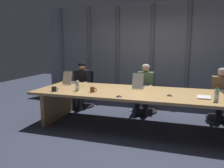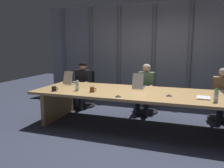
{
  "view_description": "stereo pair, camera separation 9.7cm",
  "coord_description": "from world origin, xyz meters",
  "px_view_note": "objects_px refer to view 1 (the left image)",
  "views": [
    {
      "loc": [
        0.87,
        -4.3,
        1.63
      ],
      "look_at": [
        -0.55,
        0.13,
        0.82
      ],
      "focal_mm": 36.51,
      "sensor_mm": 36.0,
      "label": 1
    },
    {
      "loc": [
        0.96,
        -4.27,
        1.63
      ],
      "look_at": [
        -0.55,
        0.13,
        0.82
      ],
      "focal_mm": 36.51,
      "sensor_mm": 36.0,
      "label": 2
    }
  ],
  "objects_px": {
    "conference_mic_middle": "(119,96)",
    "spiral_notepad": "(204,97)",
    "office_chair_center": "(222,103)",
    "coffee_mug_near": "(93,90)",
    "person_left_mid": "(145,86)",
    "water_bottle_primary": "(217,96)",
    "office_chair_left_end": "(83,93)",
    "person_left_end": "(81,82)",
    "coffee_mug_far": "(54,89)",
    "water_bottle_secondary": "(77,86)",
    "laptop_left_end": "(71,82)",
    "person_center": "(222,91)",
    "office_chair_left_mid": "(145,98)",
    "conference_mic_left_side": "(170,95)",
    "laptop_left_mid": "(139,85)"
  },
  "relations": [
    {
      "from": "office_chair_left_mid",
      "to": "water_bottle_primary",
      "type": "height_order",
      "value": "water_bottle_primary"
    },
    {
      "from": "person_center",
      "to": "conference_mic_left_side",
      "type": "relative_size",
      "value": 10.35
    },
    {
      "from": "office_chair_left_mid",
      "to": "person_left_end",
      "type": "xyz_separation_m",
      "value": [
        -1.65,
        -0.15,
        0.33
      ]
    },
    {
      "from": "person_left_end",
      "to": "coffee_mug_near",
      "type": "xyz_separation_m",
      "value": [
        0.86,
        -1.29,
        0.1
      ]
    },
    {
      "from": "conference_mic_middle",
      "to": "spiral_notepad",
      "type": "distance_m",
      "value": 1.47
    },
    {
      "from": "conference_mic_left_side",
      "to": "laptop_left_end",
      "type": "bearing_deg",
      "value": 165.9
    },
    {
      "from": "person_left_mid",
      "to": "coffee_mug_far",
      "type": "bearing_deg",
      "value": -44.08
    },
    {
      "from": "office_chair_left_mid",
      "to": "office_chair_center",
      "type": "bearing_deg",
      "value": 82.31
    },
    {
      "from": "person_center",
      "to": "coffee_mug_near",
      "type": "distance_m",
      "value": 2.78
    },
    {
      "from": "office_chair_left_end",
      "to": "person_center",
      "type": "bearing_deg",
      "value": 85.97
    },
    {
      "from": "water_bottle_primary",
      "to": "spiral_notepad",
      "type": "xyz_separation_m",
      "value": [
        -0.17,
        0.25,
        -0.1
      ]
    },
    {
      "from": "person_left_end",
      "to": "person_center",
      "type": "xyz_separation_m",
      "value": [
        3.33,
        -0.0,
        -0.03
      ]
    },
    {
      "from": "water_bottle_secondary",
      "to": "coffee_mug_far",
      "type": "relative_size",
      "value": 1.55
    },
    {
      "from": "office_chair_left_end",
      "to": "person_left_mid",
      "type": "height_order",
      "value": "person_left_mid"
    },
    {
      "from": "office_chair_left_end",
      "to": "coffee_mug_near",
      "type": "xyz_separation_m",
      "value": [
        0.88,
        -1.45,
        0.43
      ]
    },
    {
      "from": "coffee_mug_far",
      "to": "laptop_left_mid",
      "type": "bearing_deg",
      "value": 28.54
    },
    {
      "from": "laptop_left_end",
      "to": "person_center",
      "type": "height_order",
      "value": "person_center"
    },
    {
      "from": "laptop_left_end",
      "to": "conference_mic_left_side",
      "type": "height_order",
      "value": "laptop_left_end"
    },
    {
      "from": "laptop_left_end",
      "to": "coffee_mug_near",
      "type": "relative_size",
      "value": 3.07
    },
    {
      "from": "water_bottle_secondary",
      "to": "coffee_mug_near",
      "type": "height_order",
      "value": "water_bottle_secondary"
    },
    {
      "from": "person_left_mid",
      "to": "conference_mic_middle",
      "type": "distance_m",
      "value": 1.55
    },
    {
      "from": "conference_mic_left_side",
      "to": "coffee_mug_near",
      "type": "bearing_deg",
      "value": -175.64
    },
    {
      "from": "office_chair_center",
      "to": "office_chair_left_mid",
      "type": "bearing_deg",
      "value": -79.97
    },
    {
      "from": "water_bottle_primary",
      "to": "conference_mic_left_side",
      "type": "relative_size",
      "value": 2.08
    },
    {
      "from": "water_bottle_secondary",
      "to": "spiral_notepad",
      "type": "xyz_separation_m",
      "value": [
        2.35,
        0.13,
        -0.09
      ]
    },
    {
      "from": "laptop_left_mid",
      "to": "coffee_mug_near",
      "type": "height_order",
      "value": "laptop_left_mid"
    },
    {
      "from": "person_center",
      "to": "conference_mic_left_side",
      "type": "bearing_deg",
      "value": -45.3
    },
    {
      "from": "coffee_mug_near",
      "to": "office_chair_left_end",
      "type": "bearing_deg",
      "value": 121.2
    },
    {
      "from": "laptop_left_mid",
      "to": "coffee_mug_far",
      "type": "distance_m",
      "value": 1.74
    },
    {
      "from": "person_center",
      "to": "coffee_mug_near",
      "type": "xyz_separation_m",
      "value": [
        -2.46,
        -1.29,
        0.13
      ]
    },
    {
      "from": "person_left_end",
      "to": "person_center",
      "type": "bearing_deg",
      "value": 90.32
    },
    {
      "from": "person_left_mid",
      "to": "person_center",
      "type": "relative_size",
      "value": 1.04
    },
    {
      "from": "water_bottle_primary",
      "to": "spiral_notepad",
      "type": "distance_m",
      "value": 0.32
    },
    {
      "from": "person_left_end",
      "to": "coffee_mug_near",
      "type": "bearing_deg",
      "value": 34.15
    },
    {
      "from": "laptop_left_end",
      "to": "office_chair_left_end",
      "type": "height_order",
      "value": "laptop_left_end"
    },
    {
      "from": "coffee_mug_near",
      "to": "water_bottle_primary",
      "type": "bearing_deg",
      "value": -2.77
    },
    {
      "from": "office_chair_center",
      "to": "person_left_end",
      "type": "relative_size",
      "value": 0.8
    },
    {
      "from": "office_chair_left_end",
      "to": "person_left_mid",
      "type": "relative_size",
      "value": 0.78
    },
    {
      "from": "office_chair_left_end",
      "to": "person_left_end",
      "type": "distance_m",
      "value": 0.36
    },
    {
      "from": "office_chair_center",
      "to": "person_left_mid",
      "type": "bearing_deg",
      "value": -74.78
    },
    {
      "from": "person_center",
      "to": "conference_mic_middle",
      "type": "xyz_separation_m",
      "value": [
        -1.86,
        -1.53,
        0.1
      ]
    },
    {
      "from": "water_bottle_primary",
      "to": "water_bottle_secondary",
      "type": "height_order",
      "value": "water_bottle_primary"
    },
    {
      "from": "water_bottle_primary",
      "to": "coffee_mug_near",
      "type": "xyz_separation_m",
      "value": [
        -2.19,
        0.11,
        -0.05
      ]
    },
    {
      "from": "person_left_end",
      "to": "water_bottle_primary",
      "type": "relative_size",
      "value": 5.17
    },
    {
      "from": "coffee_mug_near",
      "to": "office_chair_center",
      "type": "bearing_deg",
      "value": 30.0
    },
    {
      "from": "laptop_left_end",
      "to": "coffee_mug_near",
      "type": "distance_m",
      "value": 1.08
    },
    {
      "from": "office_chair_left_mid",
      "to": "conference_mic_left_side",
      "type": "bearing_deg",
      "value": 18.45
    },
    {
      "from": "office_chair_left_mid",
      "to": "conference_mic_left_side",
      "type": "xyz_separation_m",
      "value": [
        0.66,
        -1.34,
        0.4
      ]
    },
    {
      "from": "office_chair_center",
      "to": "spiral_notepad",
      "type": "height_order",
      "value": "office_chair_center"
    },
    {
      "from": "conference_mic_left_side",
      "to": "spiral_notepad",
      "type": "distance_m",
      "value": 0.58
    }
  ]
}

